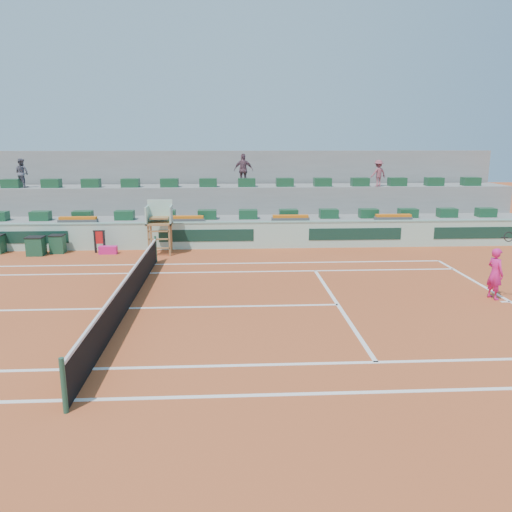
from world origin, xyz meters
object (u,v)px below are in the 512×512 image
object	(u,v)px
umpire_chair	(160,220)
tennis_player	(495,273)
player_bag	(108,250)
drink_cooler_a	(58,244)

from	to	relation	value
umpire_chair	tennis_player	bearing A→B (deg)	-31.83
umpire_chair	tennis_player	size ratio (longest dim) A/B	1.05
player_bag	drink_cooler_a	xyz separation A→B (m)	(-2.28, 0.27, 0.25)
player_bag	tennis_player	bearing A→B (deg)	-27.59
player_bag	drink_cooler_a	world-z (taller)	drink_cooler_a
player_bag	tennis_player	size ratio (longest dim) A/B	0.34
tennis_player	player_bag	bearing A→B (deg)	152.41
player_bag	umpire_chair	world-z (taller)	umpire_chair
umpire_chair	drink_cooler_a	world-z (taller)	umpire_chair
drink_cooler_a	tennis_player	xyz separation A→B (m)	(16.15, -7.52, 0.42)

